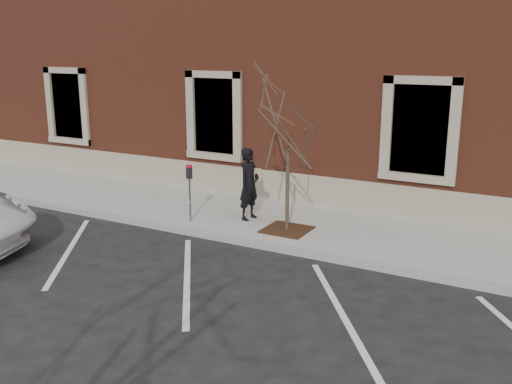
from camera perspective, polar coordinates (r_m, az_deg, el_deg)
The scene contains 9 objects.
ground at distance 13.08m, azimuth -1.27°, elevation -5.25°, with size 120.00×120.00×0.00m, color #28282B.
sidewalk_near at distance 14.52m, azimuth 2.19°, elevation -2.93°, with size 40.00×3.50×0.15m, color #B8B6AC.
curb_near at distance 13.01m, azimuth -1.39°, elevation -5.00°, with size 40.00×0.12×0.15m, color #9E9E99.
parking_stripes at distance 11.36m, azimuth -6.91°, elevation -8.46°, with size 28.00×4.40×0.01m, color silver, non-canonical shape.
building_civic at distance 19.41m, azimuth 10.50°, elevation 12.98°, with size 40.00×8.62×8.00m.
man at distance 14.22m, azimuth -0.68°, elevation 0.82°, with size 0.66×0.43×1.81m, color black.
parking_meter at distance 14.15m, azimuth -6.67°, elevation 0.99°, with size 0.13×0.10×1.43m.
tree_grate at distance 13.59m, azimuth 3.10°, elevation -3.77°, with size 1.06×1.06×0.03m, color #402914.
sapling at distance 13.04m, azimuth 3.24°, elevation 6.57°, with size 2.12×2.12×3.54m.
Camera 1 is at (6.20, -10.65, 4.39)m, focal length 40.00 mm.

